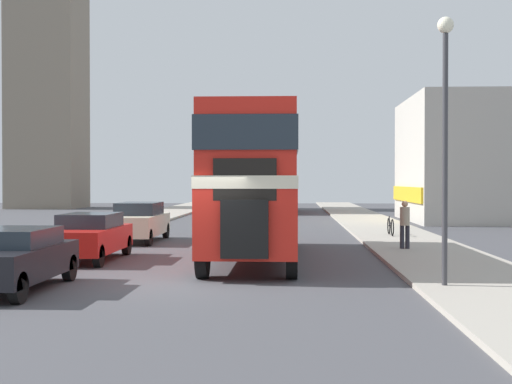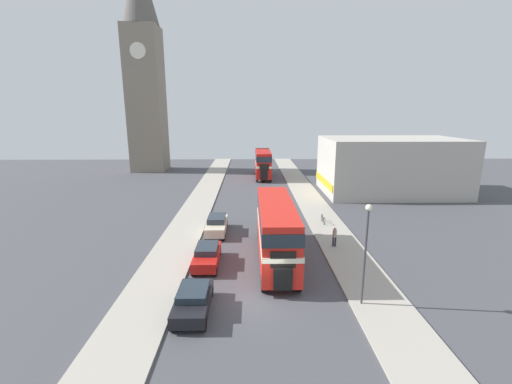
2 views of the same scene
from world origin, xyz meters
TOP-DOWN VIEW (x-y plane):
  - ground_plane at (0.00, 0.00)m, footprint 120.00×120.00m
  - sidewalk_right at (6.75, 0.00)m, footprint 3.50×120.00m
  - sidewalk_left at (-6.75, 0.00)m, footprint 3.50×120.00m
  - double_decker_bus at (1.20, 5.66)m, footprint 2.50×11.00m
  - bus_distant at (1.48, 37.82)m, footprint 2.41×9.29m
  - car_parked_near at (-3.84, -1.02)m, footprint 1.81×4.12m
  - car_parked_mid at (-3.80, 4.94)m, footprint 1.71×4.27m
  - car_parked_far at (-3.72, 11.57)m, footprint 1.73×4.56m
  - pedestrian_walking at (6.12, 7.92)m, footprint 0.33×0.33m
  - bicycle_on_pavement at (6.47, 13.87)m, footprint 0.05×1.76m
  - street_lamp at (5.64, -0.52)m, footprint 0.36×0.36m
  - church_tower at (-19.16, 45.73)m, footprint 6.16×6.16m
  - shop_building_block at (18.06, 26.83)m, footprint 17.67×10.65m

SIDE VIEW (x-z plane):
  - ground_plane at x=0.00m, z-range 0.00..0.00m
  - sidewalk_right at x=6.75m, z-range 0.00..0.12m
  - sidewalk_left at x=-6.75m, z-range 0.00..0.12m
  - bicycle_on_pavement at x=6.47m, z-range 0.09..0.87m
  - car_parked_near at x=-3.84m, z-range 0.04..1.40m
  - car_parked_mid at x=-3.80m, z-range 0.03..1.45m
  - car_parked_far at x=-3.72m, z-range 0.02..1.57m
  - pedestrian_walking at x=6.12m, z-range 0.23..1.84m
  - double_decker_bus at x=1.20m, z-range 0.42..4.80m
  - bus_distant at x=1.48m, z-range 0.41..4.86m
  - shop_building_block at x=18.06m, z-range 0.00..7.33m
  - street_lamp at x=5.64m, z-range 1.03..6.89m
  - church_tower at x=-19.16m, z-range 0.42..38.07m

